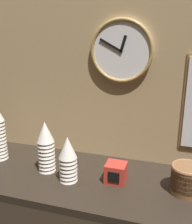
{
  "coord_description": "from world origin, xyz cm",
  "views": [
    {
      "loc": [
        41.03,
        -121.77,
        77.64
      ],
      "look_at": [
        1.92,
        4.0,
        34.23
      ],
      "focal_mm": 45.0,
      "sensor_mm": 36.0,
      "label": 1
    }
  ],
  "objects_px": {
    "cup_stack_center": "(68,159)",
    "napkin_dispenser": "(116,173)",
    "bowl_stack_far_right": "(187,178)",
    "wall_clock": "(121,51)",
    "cup_stack_center_left": "(46,147)"
  },
  "relations": [
    {
      "from": "wall_clock",
      "to": "cup_stack_center_left",
      "type": "bearing_deg",
      "value": -144.07
    },
    {
      "from": "cup_stack_center_left",
      "to": "bowl_stack_far_right",
      "type": "bearing_deg",
      "value": 1.08
    },
    {
      "from": "cup_stack_center_left",
      "to": "bowl_stack_far_right",
      "type": "height_order",
      "value": "cup_stack_center_left"
    },
    {
      "from": "wall_clock",
      "to": "napkin_dispenser",
      "type": "relative_size",
      "value": 3.29
    },
    {
      "from": "bowl_stack_far_right",
      "to": "wall_clock",
      "type": "height_order",
      "value": "wall_clock"
    },
    {
      "from": "cup_stack_center",
      "to": "napkin_dispenser",
      "type": "bearing_deg",
      "value": 14.69
    },
    {
      "from": "bowl_stack_far_right",
      "to": "cup_stack_center_left",
      "type": "bearing_deg",
      "value": -178.92
    },
    {
      "from": "cup_stack_center_left",
      "to": "wall_clock",
      "type": "relative_size",
      "value": 0.84
    },
    {
      "from": "cup_stack_center_left",
      "to": "wall_clock",
      "type": "height_order",
      "value": "wall_clock"
    },
    {
      "from": "cup_stack_center_left",
      "to": "bowl_stack_far_right",
      "type": "distance_m",
      "value": 0.72
    },
    {
      "from": "cup_stack_center",
      "to": "cup_stack_center_left",
      "type": "relative_size",
      "value": 0.85
    },
    {
      "from": "cup_stack_center_left",
      "to": "napkin_dispenser",
      "type": "height_order",
      "value": "cup_stack_center_left"
    },
    {
      "from": "cup_stack_center_left",
      "to": "bowl_stack_far_right",
      "type": "relative_size",
      "value": 1.84
    },
    {
      "from": "cup_stack_center",
      "to": "napkin_dispenser",
      "type": "distance_m",
      "value": 0.25
    },
    {
      "from": "bowl_stack_far_right",
      "to": "napkin_dispenser",
      "type": "bearing_deg",
      "value": -178.29
    }
  ]
}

